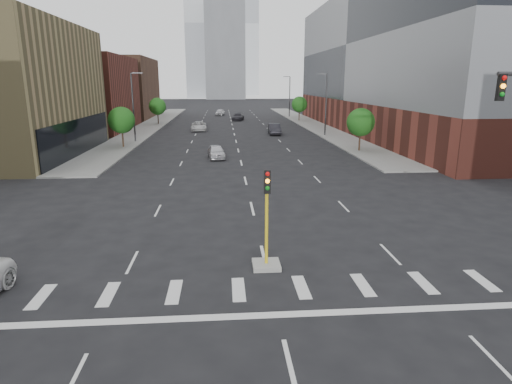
{
  "coord_description": "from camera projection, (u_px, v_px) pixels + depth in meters",
  "views": [
    {
      "loc": [
        -1.8,
        -8.3,
        7.91
      ],
      "look_at": [
        -0.18,
        12.56,
        2.5
      ],
      "focal_mm": 30.0,
      "sensor_mm": 36.0,
      "label": 1
    }
  ],
  "objects": [
    {
      "name": "building_right_main",
      "position": [
        420.0,
        61.0,
        67.5
      ],
      "size": [
        24.0,
        70.0,
        22.0
      ],
      "color": "brown",
      "rests_on": "ground"
    },
    {
      "name": "sidewalk_right_far",
      "position": [
        310.0,
        123.0,
        82.66
      ],
      "size": [
        5.0,
        92.0,
        0.15
      ],
      "primitive_type": "cube",
      "color": "gray",
      "rests_on": "ground"
    },
    {
      "name": "building_left_far_b",
      "position": [
        106.0,
        88.0,
        95.23
      ],
      "size": [
        20.0,
        24.0,
        13.0
      ],
      "primitive_type": "cube",
      "color": "brown",
      "rests_on": "ground"
    },
    {
      "name": "car_distant",
      "position": [
        220.0,
        112.0,
        102.77
      ],
      "size": [
        2.46,
        4.86,
        1.59
      ],
      "primitive_type": "imported",
      "rotation": [
        0.0,
        0.0,
        -0.13
      ],
      "color": "#BABABF",
      "rests_on": "ground"
    },
    {
      "name": "car_near_left",
      "position": [
        216.0,
        152.0,
        45.35
      ],
      "size": [
        2.14,
        4.32,
        1.42
      ],
      "primitive_type": "imported",
      "rotation": [
        0.0,
        0.0,
        0.12
      ],
      "color": "silver",
      "rests_on": "ground"
    },
    {
      "name": "sidewalk_left_far",
      "position": [
        152.0,
        125.0,
        80.41
      ],
      "size": [
        5.0,
        92.0,
        0.15
      ],
      "primitive_type": "cube",
      "color": "gray",
      "rests_on": "ground"
    },
    {
      "name": "streetlight_left",
      "position": [
        134.0,
        104.0,
        56.13
      ],
      "size": [
        1.6,
        0.22,
        9.07
      ],
      "color": "#2D2D30",
      "rests_on": "ground"
    },
    {
      "name": "car_deep_right",
      "position": [
        238.0,
        117.0,
        89.76
      ],
      "size": [
        2.92,
        5.44,
        1.5
      ],
      "primitive_type": "imported",
      "rotation": [
        0.0,
        0.0,
        -0.17
      ],
      "color": "black",
      "rests_on": "ground"
    },
    {
      "name": "tree_left_near",
      "position": [
        121.0,
        120.0,
        51.66
      ],
      "size": [
        3.2,
        3.2,
        4.85
      ],
      "color": "#382619",
      "rests_on": "ground"
    },
    {
      "name": "building_left_far_a",
      "position": [
        65.0,
        94.0,
        70.26
      ],
      "size": [
        20.0,
        22.0,
        12.0
      ],
      "primitive_type": "cube",
      "color": "brown",
      "rests_on": "ground"
    },
    {
      "name": "tower_right",
      "position": [
        241.0,
        25.0,
        251.81
      ],
      "size": [
        20.0,
        20.0,
        80.0
      ],
      "primitive_type": "cube",
      "color": "#B2B7BC",
      "rests_on": "ground"
    },
    {
      "name": "tower_left",
      "position": [
        208.0,
        26.0,
        213.11
      ],
      "size": [
        22.0,
        22.0,
        70.0
      ],
      "primitive_type": "cube",
      "color": "#B2B7BC",
      "rests_on": "ground"
    },
    {
      "name": "streetlight_right_b",
      "position": [
        289.0,
        95.0,
        96.75
      ],
      "size": [
        1.6,
        0.22,
        9.07
      ],
      "color": "#2D2D30",
      "rests_on": "ground"
    },
    {
      "name": "tree_left_far",
      "position": [
        157.0,
        106.0,
        80.62
      ],
      "size": [
        3.2,
        3.2,
        4.85
      ],
      "color": "#382619",
      "rests_on": "ground"
    },
    {
      "name": "tree_right_near",
      "position": [
        361.0,
        122.0,
        48.94
      ],
      "size": [
        3.2,
        3.2,
        4.85
      ],
      "color": "#382619",
      "rests_on": "ground"
    },
    {
      "name": "median_traffic_signal",
      "position": [
        266.0,
        247.0,
        18.54
      ],
      "size": [
        1.2,
        1.2,
        4.4
      ],
      "color": "#999993",
      "rests_on": "ground"
    },
    {
      "name": "streetlight_right_a",
      "position": [
        325.0,
        102.0,
        62.97
      ],
      "size": [
        1.6,
        0.22,
        9.07
      ],
      "color": "#2D2D30",
      "rests_on": "ground"
    },
    {
      "name": "tower_mid",
      "position": [
        225.0,
        50.0,
        197.66
      ],
      "size": [
        18.0,
        18.0,
        44.0
      ],
      "primitive_type": "cube",
      "color": "slate",
      "rests_on": "ground"
    },
    {
      "name": "car_far_left",
      "position": [
        199.0,
        126.0,
        70.77
      ],
      "size": [
        2.71,
        5.46,
        1.49
      ],
      "primitive_type": "imported",
      "rotation": [
        0.0,
        0.0,
        0.05
      ],
      "color": "silver",
      "rests_on": "ground"
    },
    {
      "name": "car_mid_right",
      "position": [
        274.0,
        129.0,
        65.89
      ],
      "size": [
        1.88,
        5.03,
        1.64
      ],
      "primitive_type": "imported",
      "rotation": [
        0.0,
        0.0,
        -0.03
      ],
      "color": "#232228",
      "rests_on": "ground"
    },
    {
      "name": "tree_right_far",
      "position": [
        299.0,
        104.0,
        87.55
      ],
      "size": [
        3.2,
        3.2,
        4.85
      ],
      "color": "#382619",
      "rests_on": "ground"
    }
  ]
}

